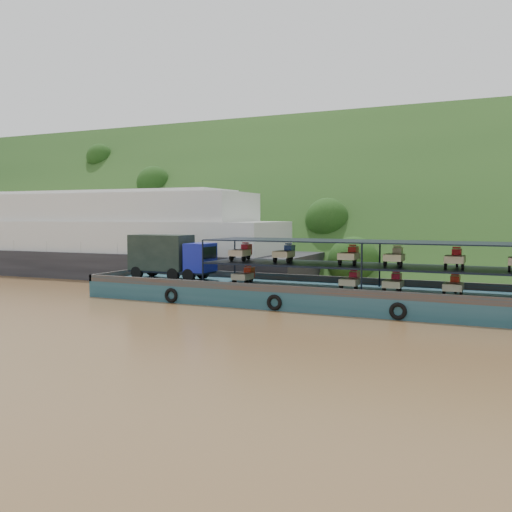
% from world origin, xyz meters
% --- Properties ---
extents(ground, '(160.00, 160.00, 0.00)m').
position_xyz_m(ground, '(0.00, 0.00, 0.00)').
color(ground, brown).
rests_on(ground, ground).
extents(hillside, '(140.00, 39.60, 39.60)m').
position_xyz_m(hillside, '(0.00, 36.00, 0.00)').
color(hillside, '#183312').
rests_on(hillside, ground).
extents(cargo_barge, '(35.00, 7.18, 4.71)m').
position_xyz_m(cargo_barge, '(2.33, 1.89, 1.17)').
color(cargo_barge, '#143D46').
rests_on(cargo_barge, ground).
extents(passenger_ferry, '(43.82, 12.34, 8.80)m').
position_xyz_m(passenger_ferry, '(-23.25, 12.41, 3.81)').
color(passenger_ferry, black).
rests_on(passenger_ferry, ground).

